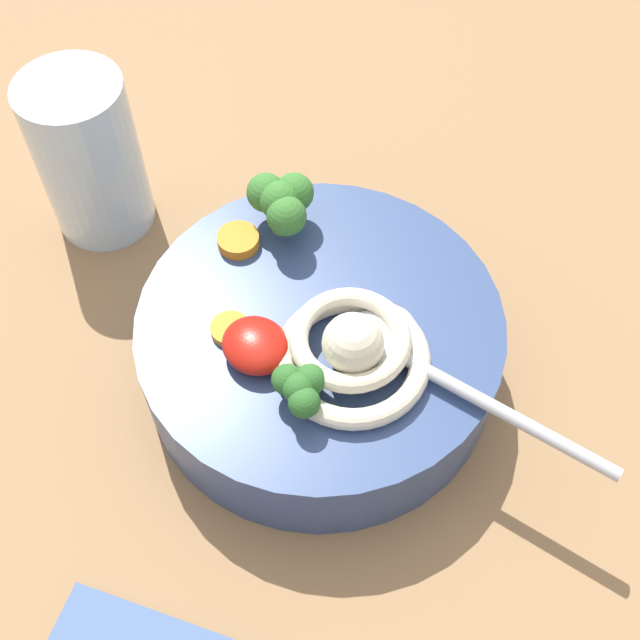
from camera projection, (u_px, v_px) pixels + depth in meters
The scene contains 10 objects.
table_slab at pixel (316, 345), 57.07cm from camera, with size 135.37×135.37×3.95cm, color #936D47.
soup_bowl at pixel (320, 345), 51.18cm from camera, with size 22.63×22.63×5.87cm.
noodle_pile at pixel (352, 350), 46.16cm from camera, with size 10.08×9.88×4.05cm.
soup_spoon at pixel (397, 355), 46.52cm from camera, with size 17.53×7.04×1.60cm.
chili_sauce_dollop at pixel (256, 345), 46.70cm from camera, with size 4.18×3.77×1.88cm, color #B2190F.
broccoli_floret_front at pixel (282, 201), 50.92cm from camera, with size 4.97×4.28×3.93cm.
broccoli_floret_beside_chili at pixel (300, 388), 44.22cm from camera, with size 3.52×3.03×2.78cm.
carrot_slice_extra_a at pixel (230, 329), 48.16cm from camera, with size 2.37×2.37×0.51cm, color orange.
carrot_slice_near_spoon at pixel (238, 240), 51.81cm from camera, with size 2.72×2.72×0.79cm, color orange.
drinking_glass at pixel (89, 156), 56.17cm from camera, with size 7.24×7.24×12.30cm, color silver.
Camera 1 is at (-21.97, 20.91, 50.35)cm, focal length 45.20 mm.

